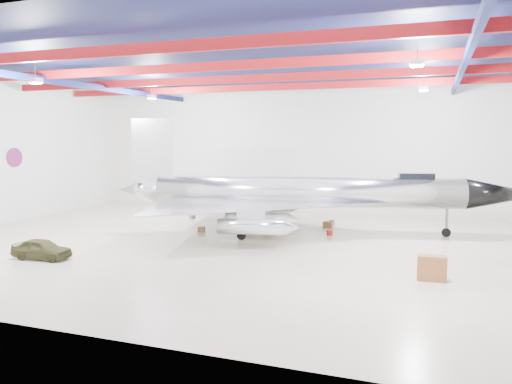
% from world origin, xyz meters
% --- Properties ---
extents(floor, '(40.00, 40.00, 0.00)m').
position_xyz_m(floor, '(0.00, 0.00, 0.00)').
color(floor, '#B8AD92').
rests_on(floor, ground).
extents(wall_back, '(40.00, 0.00, 40.00)m').
position_xyz_m(wall_back, '(0.00, 15.00, 5.50)').
color(wall_back, silver).
rests_on(wall_back, floor).
extents(ceiling, '(40.00, 40.00, 0.00)m').
position_xyz_m(ceiling, '(0.00, 0.00, 11.00)').
color(ceiling, '#0A0F38').
rests_on(ceiling, wall_back).
extents(ceiling_structure, '(39.50, 29.50, 1.08)m').
position_xyz_m(ceiling_structure, '(0.00, 0.00, 10.32)').
color(ceiling_structure, maroon).
rests_on(ceiling_structure, ceiling).
extents(wall_roundel, '(0.10, 1.50, 1.50)m').
position_xyz_m(wall_roundel, '(-19.94, 2.00, 5.00)').
color(wall_roundel, '#B21414').
rests_on(wall_roundel, wall_left).
extents(jet_aircraft, '(28.55, 19.73, 7.87)m').
position_xyz_m(jet_aircraft, '(2.67, 4.68, 2.58)').
color(jet_aircraft, silver).
rests_on(jet_aircraft, floor).
extents(jeep, '(3.37, 1.58, 1.12)m').
position_xyz_m(jeep, '(-9.11, -7.10, 0.56)').
color(jeep, '#3C3D1E').
rests_on(jeep, floor).
extents(desk, '(1.32, 0.73, 1.18)m').
position_xyz_m(desk, '(10.91, -4.31, 0.59)').
color(desk, brown).
rests_on(desk, floor).
extents(crate_ply, '(0.54, 0.47, 0.33)m').
position_xyz_m(crate_ply, '(-4.37, 2.89, 0.16)').
color(crate_ply, olive).
rests_on(crate_ply, floor).
extents(engine_drum, '(0.53, 0.53, 0.45)m').
position_xyz_m(engine_drum, '(-1.07, 3.21, 0.22)').
color(engine_drum, '#59595B').
rests_on(engine_drum, floor).
extents(parts_bin, '(0.64, 0.51, 0.44)m').
position_xyz_m(parts_bin, '(3.65, 7.43, 0.22)').
color(parts_bin, olive).
rests_on(parts_bin, floor).
extents(crate_small, '(0.51, 0.47, 0.29)m').
position_xyz_m(crate_small, '(-7.49, 7.64, 0.15)').
color(crate_small, '#59595B').
rests_on(crate_small, floor).
extents(tool_chest, '(0.41, 0.41, 0.36)m').
position_xyz_m(tool_chest, '(4.36, 4.61, 0.18)').
color(tool_chest, maroon).
rests_on(tool_chest, floor).
extents(oil_barrel, '(0.67, 0.61, 0.38)m').
position_xyz_m(oil_barrel, '(0.23, 3.56, 0.19)').
color(oil_barrel, olive).
rests_on(oil_barrel, floor).
extents(spares_box, '(0.52, 0.52, 0.37)m').
position_xyz_m(spares_box, '(3.73, 8.64, 0.18)').
color(spares_box, '#59595B').
rests_on(spares_box, floor).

